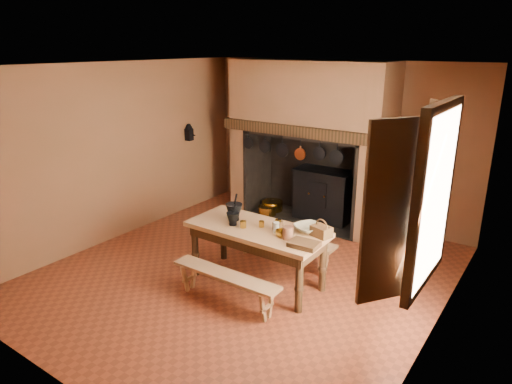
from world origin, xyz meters
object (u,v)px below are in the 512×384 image
work_table (257,236)px  coffee_grinder (278,225)px  iron_range (324,194)px  bench_front (226,281)px  wicker_basket (321,231)px  mixing_bowl (308,228)px

work_table → coffee_grinder: bearing=21.3°
iron_range → bench_front: 3.25m
bench_front → wicker_basket: size_ratio=5.33×
coffee_grinder → wicker_basket: bearing=3.4°
mixing_bowl → iron_range: bearing=111.9°
iron_range → mixing_bowl: 2.51m
work_table → coffee_grinder: 0.33m
bench_front → mixing_bowl: mixing_bowl is taller
work_table → wicker_basket: wicker_basket is taller
coffee_grinder → mixing_bowl: (0.35, 0.16, -0.02)m
coffee_grinder → mixing_bowl: 0.39m
coffee_grinder → wicker_basket: 0.57m
mixing_bowl → coffee_grinder: bearing=-155.0°
coffee_grinder → work_table: bearing=-166.3°
work_table → iron_range: bearing=97.0°
coffee_grinder → mixing_bowl: bearing=17.5°
work_table → coffee_grinder: coffee_grinder is taller
iron_range → wicker_basket: (1.13, -2.36, 0.38)m
iron_range → coffee_grinder: (0.57, -2.47, 0.37)m
coffee_grinder → wicker_basket: (0.56, 0.11, 0.01)m
work_table → mixing_bowl: mixing_bowl is taller
iron_range → coffee_grinder: bearing=-76.9°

